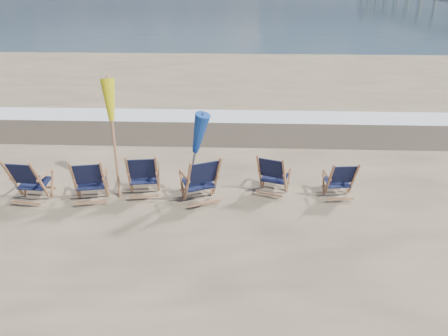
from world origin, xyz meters
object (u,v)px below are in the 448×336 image
object	(u,v)px
beach_chair_2	(157,175)
beach_chair_3	(217,178)
beach_chair_4	(284,177)
umbrella_yellow	(110,107)
beach_chair_1	(104,181)
beach_chair_0	(40,182)
umbrella_blue	(192,134)
beach_chair_5	(354,180)

from	to	relation	value
beach_chair_2	beach_chair_3	world-z (taller)	beach_chair_3
beach_chair_4	umbrella_yellow	xyz separation A→B (m)	(-3.53, 0.12, 1.42)
beach_chair_2	umbrella_yellow	distance (m)	1.67
beach_chair_1	beach_chair_4	world-z (taller)	beach_chair_1
beach_chair_4	beach_chair_1	bearing A→B (deg)	26.28
beach_chair_0	umbrella_yellow	size ratio (longest dim) A/B	0.43
umbrella_yellow	umbrella_blue	world-z (taller)	umbrella_yellow
beach_chair_3	beach_chair_5	xyz separation A→B (m)	(2.81, 0.21, -0.09)
beach_chair_3	beach_chair_1	bearing A→B (deg)	-21.42
beach_chair_2	beach_chair_4	xyz separation A→B (m)	(2.64, 0.09, -0.03)
beach_chair_2	umbrella_yellow	bearing A→B (deg)	-21.63
umbrella_yellow	beach_chair_0	bearing A→B (deg)	-154.77
beach_chair_0	beach_chair_1	world-z (taller)	beach_chair_0
beach_chair_4	beach_chair_5	xyz separation A→B (m)	(1.42, -0.03, -0.03)
beach_chair_3	beach_chair_2	bearing A→B (deg)	-31.55
beach_chair_5	umbrella_blue	size ratio (longest dim) A/B	0.46
beach_chair_3	umbrella_yellow	world-z (taller)	umbrella_yellow
beach_chair_5	umbrella_yellow	distance (m)	5.17
beach_chair_0	beach_chair_2	world-z (taller)	beach_chair_0
beach_chair_3	umbrella_blue	bearing A→B (deg)	-40.36
beach_chair_1	umbrella_blue	distance (m)	2.05
beach_chair_4	umbrella_yellow	world-z (taller)	umbrella_yellow
beach_chair_1	beach_chair_5	xyz separation A→B (m)	(5.10, 0.34, -0.06)
beach_chair_2	beach_chair_5	size ratio (longest dim) A/B	1.14
beach_chair_0	beach_chair_5	size ratio (longest dim) A/B	1.16
beach_chair_5	beach_chair_4	bearing A→B (deg)	-7.60
beach_chair_1	beach_chair_5	world-z (taller)	beach_chair_1
beach_chair_1	umbrella_blue	world-z (taller)	umbrella_blue
beach_chair_1	beach_chair_3	bearing A→B (deg)	171.87
beach_chair_1	beach_chair_2	distance (m)	1.07
beach_chair_0	umbrella_yellow	bearing A→B (deg)	-149.39
beach_chair_2	beach_chair_5	distance (m)	4.06
beach_chair_1	beach_chair_2	world-z (taller)	beach_chair_2
beach_chair_1	umbrella_yellow	size ratio (longest dim) A/B	0.42
beach_chair_0	umbrella_yellow	xyz separation A→B (m)	(1.40, 0.66, 1.38)
beach_chair_3	beach_chair_4	bearing A→B (deg)	165.22
beach_chair_4	beach_chair_5	distance (m)	1.42
beach_chair_1	beach_chair_4	distance (m)	3.70
beach_chair_0	beach_chair_5	distance (m)	6.37
beach_chair_2	beach_chair_3	distance (m)	1.26
beach_chair_2	beach_chair_3	xyz separation A→B (m)	(1.26, -0.15, 0.03)
beach_chair_0	beach_chair_4	size ratio (longest dim) A/B	1.08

